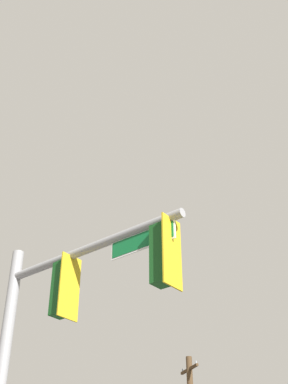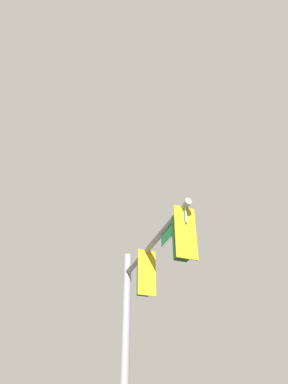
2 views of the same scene
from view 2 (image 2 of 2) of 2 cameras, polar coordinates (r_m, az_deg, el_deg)
The scene contains 1 object.
signal_pole_near at distance 10.46m, azimuth -0.21°, elevation -17.10°, with size 4.59×0.57×6.65m.
Camera 2 is at (4.39, -8.71, 1.39)m, focal length 35.00 mm.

